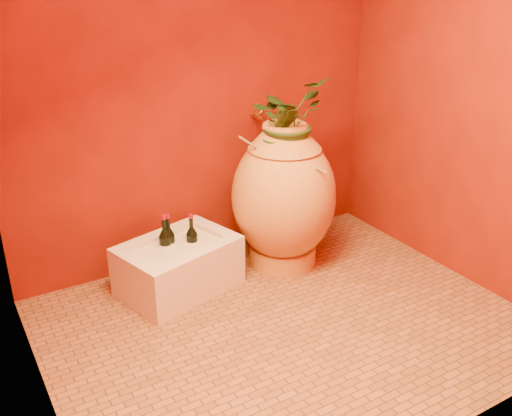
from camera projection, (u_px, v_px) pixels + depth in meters
floor at (286, 324)px, 3.14m from camera, size 2.50×2.50×0.00m
wall_back at (199, 67)px, 3.42m from camera, size 2.50×0.02×2.50m
wall_left at (4, 139)px, 2.05m from camera, size 0.02×2.00×2.50m
wall_right at (475, 74)px, 3.22m from camera, size 0.02×2.00×2.50m
amphora at (284, 196)px, 3.60m from camera, size 0.74×0.74×0.95m
stone_basin at (179, 267)px, 3.42m from camera, size 0.77×0.63×0.31m
wine_bottle_a at (166, 246)px, 3.38m from camera, size 0.08×0.08×0.31m
wine_bottle_b at (169, 244)px, 3.41m from camera, size 0.07×0.07×0.30m
wine_bottle_c at (192, 243)px, 3.43m from camera, size 0.07×0.07×0.29m
wall_tap at (259, 116)px, 3.66m from camera, size 0.08×0.16×0.18m
plant_main at (288, 120)px, 3.41m from camera, size 0.56×0.52×0.50m
plant_side at (280, 135)px, 3.37m from camera, size 0.26×0.25×0.38m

